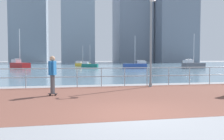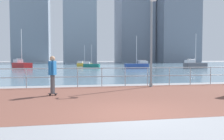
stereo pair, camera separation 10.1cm
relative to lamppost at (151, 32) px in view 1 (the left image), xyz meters
The scene contains 15 objects.
ground 34.14m from the lamppost, 94.67° to the left, with size 220.00×220.00×0.00m, color gray.
brick_paving 5.18m from the lamppost, 132.45° to the right, with size 28.00×7.56×0.01m, color brown.
harbor_water 45.95m from the lamppost, 93.46° to the left, with size 180.00×88.00×0.00m, color slate.
waterfront_railing 3.74m from the lamppost, 164.79° to the left, with size 25.25×0.06×1.11m.
lamppost is the anchor object (origin of this frame).
skateboarder 6.13m from the lamppost, 158.44° to the right, with size 0.41×0.55×1.75m.
sailboat_teal 24.74m from the lamppost, 75.36° to the left, with size 3.82×1.22×5.35m.
sailboat_blue 29.63m from the lamppost, 114.72° to the left, with size 3.78×4.51×6.38m.
sailboat_navy 30.87m from the lamppost, 91.34° to the left, with size 3.17×2.01×4.26m.
sailboat_yellow 36.95m from the lamppost, 92.61° to the left, with size 3.29×1.95×4.42m.
sailboat_gray 28.72m from the lamppost, 55.33° to the left, with size 4.38×2.26×5.89m.
tower_beige 92.02m from the lamppost, 63.05° to the left, with size 16.81×10.36×46.75m.
tower_glass 80.87m from the lamppost, 90.70° to the left, with size 11.96×15.65×44.86m.
tower_brick 94.49m from the lamppost, 75.01° to the left, with size 14.92×16.35×32.81m.
tower_steel 101.02m from the lamppost, 102.52° to the left, with size 15.69×11.12×43.96m.
Camera 1 is at (-1.92, -6.47, 1.63)m, focal length 37.13 mm.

